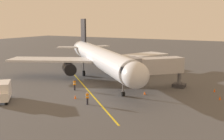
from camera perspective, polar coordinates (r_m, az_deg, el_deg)
ground_plane at (r=53.94m, az=-1.94°, el=-1.47°), size 220.00×220.00×0.00m
apron_lead_in_line at (r=48.04m, az=-6.21°, el=-3.01°), size 28.56×28.35×0.01m
airplane at (r=52.56m, az=-2.69°, el=2.64°), size 33.12×33.05×11.50m
jet_bridge at (r=43.89m, az=7.88°, el=0.68°), size 9.46×9.51×5.40m
ground_crew_marshaller at (r=36.47m, az=-5.23°, el=-5.92°), size 0.47×0.45×1.71m
ground_crew_wing_walker at (r=44.04m, az=-7.90°, el=-3.11°), size 0.45×0.47×1.71m
box_truck_near_nose at (r=40.69m, az=-22.14°, el=-4.21°), size 4.57×4.69×2.62m
safety_cone_nose_left at (r=41.57m, az=6.92°, el=-4.78°), size 0.32×0.32×0.55m
safety_cone_nose_right at (r=45.65m, az=20.82°, el=-4.01°), size 0.32×0.32×0.55m
safety_cone_wing_port at (r=41.56m, az=21.83°, el=-5.47°), size 0.32×0.32×0.55m
safety_cone_wing_starboard at (r=39.44m, az=-7.77°, el=-5.64°), size 0.32×0.32×0.55m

